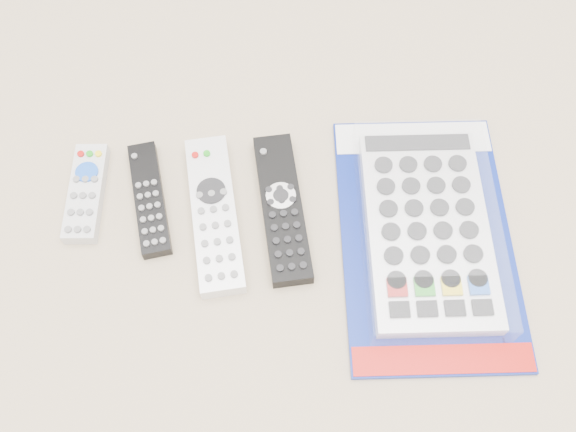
{
  "coord_description": "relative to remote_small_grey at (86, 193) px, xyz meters",
  "views": [
    {
      "loc": [
        -0.0,
        -0.35,
        0.73
      ],
      "look_at": [
        0.02,
        0.02,
        0.01
      ],
      "focal_mm": 40.0,
      "sensor_mm": 36.0,
      "label": 1
    }
  ],
  "objects": [
    {
      "name": "remote_slim_black",
      "position": [
        0.08,
        -0.01,
        -0.0
      ],
      "size": [
        0.06,
        0.17,
        0.02
      ],
      "rotation": [
        0.0,
        0.0,
        0.17
      ],
      "color": "black",
      "rests_on": "ground"
    },
    {
      "name": "remote_large_black",
      "position": [
        0.25,
        -0.04,
        0.0
      ],
      "size": [
        0.07,
        0.21,
        0.02
      ],
      "rotation": [
        0.0,
        0.0,
        0.08
      ],
      "color": "black",
      "rests_on": "ground"
    },
    {
      "name": "remote_small_grey",
      "position": [
        0.0,
        0.0,
        0.0
      ],
      "size": [
        0.05,
        0.14,
        0.02
      ],
      "rotation": [
        0.0,
        0.0,
        -0.05
      ],
      "color": "#BBBBBE",
      "rests_on": "ground"
    },
    {
      "name": "jumbo_remote_packaged",
      "position": [
        0.43,
        -0.08,
        0.01
      ],
      "size": [
        0.22,
        0.36,
        0.05
      ],
      "rotation": [
        0.0,
        0.0,
        -0.03
      ],
      "color": "navy",
      "rests_on": "ground"
    },
    {
      "name": "remote_silver_dvd",
      "position": [
        0.17,
        -0.04,
        0.0
      ],
      "size": [
        0.08,
        0.22,
        0.02
      ],
      "rotation": [
        0.0,
        0.0,
        0.1
      ],
      "color": "silver",
      "rests_on": "ground"
    }
  ]
}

